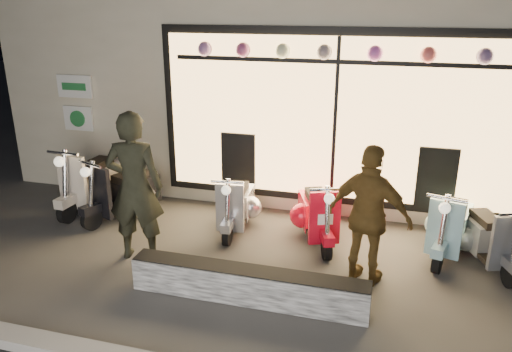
{
  "coord_description": "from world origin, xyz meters",
  "views": [
    {
      "loc": [
        1.63,
        -5.31,
        3.22
      ],
      "look_at": [
        -0.04,
        0.6,
        1.05
      ],
      "focal_mm": 35.0,
      "sensor_mm": 36.0,
      "label": 1
    }
  ],
  "objects_px": {
    "scooter_red": "(317,213)",
    "woman": "(369,216)",
    "graffiti_barrier": "(248,285)",
    "scooter_silver": "(237,204)",
    "man": "(135,187)"
  },
  "relations": [
    {
      "from": "scooter_silver",
      "to": "man",
      "type": "height_order",
      "value": "man"
    },
    {
      "from": "graffiti_barrier",
      "to": "woman",
      "type": "height_order",
      "value": "woman"
    },
    {
      "from": "graffiti_barrier",
      "to": "scooter_red",
      "type": "bearing_deg",
      "value": 75.3
    },
    {
      "from": "woman",
      "to": "scooter_silver",
      "type": "bearing_deg",
      "value": -11.19
    },
    {
      "from": "scooter_red",
      "to": "woman",
      "type": "height_order",
      "value": "woman"
    },
    {
      "from": "scooter_red",
      "to": "woman",
      "type": "xyz_separation_m",
      "value": [
        0.76,
        -1.04,
        0.48
      ]
    },
    {
      "from": "graffiti_barrier",
      "to": "scooter_red",
      "type": "relative_size",
      "value": 2.1
    },
    {
      "from": "graffiti_barrier",
      "to": "scooter_red",
      "type": "xyz_separation_m",
      "value": [
        0.48,
        1.82,
        0.17
      ]
    },
    {
      "from": "scooter_silver",
      "to": "man",
      "type": "bearing_deg",
      "value": -132.14
    },
    {
      "from": "graffiti_barrier",
      "to": "scooter_silver",
      "type": "xyz_separation_m",
      "value": [
        -0.72,
        1.86,
        0.16
      ]
    },
    {
      "from": "graffiti_barrier",
      "to": "woman",
      "type": "distance_m",
      "value": 1.61
    },
    {
      "from": "graffiti_barrier",
      "to": "man",
      "type": "xyz_separation_m",
      "value": [
        -1.67,
        0.6,
        0.79
      ]
    },
    {
      "from": "graffiti_barrier",
      "to": "man",
      "type": "relative_size",
      "value": 1.37
    },
    {
      "from": "man",
      "to": "graffiti_barrier",
      "type": "bearing_deg",
      "value": 148.58
    },
    {
      "from": "scooter_silver",
      "to": "woman",
      "type": "bearing_deg",
      "value": -33.85
    }
  ]
}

